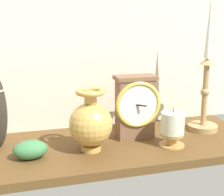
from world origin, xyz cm
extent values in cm
cube|color=brown|center=(0.00, 0.00, -1.20)|extent=(100.00, 36.00, 2.40)
cube|color=beige|center=(0.00, 18.50, 32.50)|extent=(120.00, 2.00, 65.00)
cube|color=brown|center=(12.81, 3.07, 9.25)|extent=(11.32, 5.91, 18.49)
cube|color=brown|center=(12.81, 3.07, 19.09)|extent=(12.68, 6.62, 1.20)
torus|color=gold|center=(12.81, -0.29, 11.37)|extent=(14.33, 1.30, 14.33)
cylinder|color=silver|center=(12.81, -0.39, 11.37)|extent=(11.98, 0.40, 11.98)
cube|color=black|center=(12.81, -0.69, 11.37)|extent=(3.75, 3.54, 0.30)
cylinder|color=#A88655|center=(37.20, 3.13, 0.90)|extent=(9.87, 9.87, 1.80)
cylinder|color=#A88655|center=(37.20, 3.13, 11.99)|extent=(1.84, 1.84, 20.38)
sphere|color=#A88655|center=(37.20, 3.13, 13.01)|extent=(2.94, 2.94, 2.94)
cone|color=#A88655|center=(37.20, 3.13, 23.18)|extent=(5.15, 5.15, 2.00)
cone|color=silver|center=(37.20, 3.13, 34.86)|extent=(2.39, 2.39, 21.36)
cylinder|color=gold|center=(-2.78, -3.91, 0.80)|extent=(5.55, 5.55, 1.60)
sphere|color=gold|center=(-2.78, -3.91, 7.77)|extent=(12.34, 12.34, 12.34)
cylinder|color=gold|center=(-2.78, -3.91, 15.55)|extent=(3.45, 3.45, 3.23)
torus|color=gold|center=(-2.78, -3.91, 17.17)|extent=(8.23, 8.23, 1.48)
cylinder|color=#B98A45|center=(20.91, -6.91, 1.72)|extent=(3.00, 3.00, 3.45)
cylinder|color=#B98A45|center=(20.91, -6.91, 0.40)|extent=(7.51, 7.51, 0.80)
cylinder|color=#B98A45|center=(20.91, -6.91, 3.45)|extent=(6.76, 6.76, 0.60)
cylinder|color=beige|center=(20.91, -6.91, 7.01)|extent=(6.95, 6.95, 6.33)
cylinder|color=black|center=(20.91, -6.91, 10.78)|extent=(0.30, 0.30, 1.20)
ellipsoid|color=#3B7644|center=(-19.67, -4.86, 2.54)|extent=(9.27, 6.49, 5.08)
camera|label=1|loc=(-21.52, -90.94, 37.40)|focal=53.45mm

